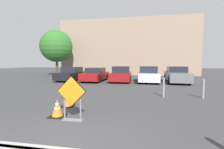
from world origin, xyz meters
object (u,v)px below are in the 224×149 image
traffic_cone_nearest (57,108)px  parked_car_nearest (72,74)px  parked_car_fifth (177,75)px  bollard_nearest (164,87)px  parked_car_fourth (148,75)px  bollard_second (203,88)px  parked_car_third (121,74)px  road_closed_sign (72,96)px  traffic_cone_second (68,99)px  traffic_cone_third (72,93)px  parked_car_second (95,75)px

traffic_cone_nearest → parked_car_nearest: bearing=112.2°
traffic_cone_nearest → parked_car_fifth: (6.36, 10.40, 0.43)m
bollard_nearest → parked_car_fifth: bearing=71.2°
parked_car_fourth → bollard_second: parked_car_fourth is taller
parked_car_fifth → bollard_nearest: parked_car_fifth is taller
traffic_cone_nearest → parked_car_third: 10.46m
road_closed_sign → traffic_cone_second: bearing=120.8°
traffic_cone_third → bollard_second: bearing=13.3°
road_closed_sign → parked_car_fourth: (3.04, 10.51, -0.09)m
parked_car_nearest → parked_car_fifth: bearing=-177.6°
traffic_cone_nearest → parked_car_fifth: bearing=58.5°
bollard_nearest → bollard_second: bollard_nearest is taller
parked_car_nearest → parked_car_third: parked_car_third is taller
parked_car_fourth → parked_car_third: bearing=-2.2°
parked_car_third → bollard_second: bearing=126.7°
traffic_cone_second → parked_car_fourth: parked_car_fourth is taller
traffic_cone_nearest → bollard_nearest: size_ratio=0.56×
traffic_cone_nearest → parked_car_third: (1.07, 10.39, 0.41)m
parked_car_third → parked_car_fifth: parked_car_fifth is taller
bollard_second → traffic_cone_second: bearing=-158.1°
traffic_cone_second → parked_car_fifth: parked_car_fifth is taller
parked_car_fifth → bollard_nearest: (-2.26, -6.66, -0.17)m
parked_car_second → parked_car_fifth: bearing=-175.3°
parked_car_fourth → bollard_nearest: size_ratio=3.89×
traffic_cone_second → parked_car_fourth: (3.93, 9.02, 0.39)m
traffic_cone_third → parked_car_second: bearing=98.0°
traffic_cone_third → parked_car_second: size_ratio=0.17×
traffic_cone_third → bollard_second: size_ratio=0.73×
traffic_cone_nearest → traffic_cone_third: bearing=101.6°
traffic_cone_nearest → traffic_cone_third: size_ratio=0.80×
road_closed_sign → parked_car_third: (0.40, 10.67, -0.11)m
parked_car_fourth → road_closed_sign: bearing=75.2°
parked_car_third → bollard_nearest: parked_car_third is taller
parked_car_nearest → parked_car_third: (5.29, 0.06, 0.02)m
traffic_cone_nearest → bollard_second: bollard_second is taller
bollard_second → traffic_cone_nearest: bearing=-148.4°
traffic_cone_second → traffic_cone_third: traffic_cone_third is taller
parked_car_third → parked_car_second: bearing=4.2°
bollard_nearest → parked_car_fourth: bearing=93.4°
road_closed_sign → parked_car_fourth: 10.94m
road_closed_sign → traffic_cone_third: (-1.12, 2.47, -0.44)m
road_closed_sign → parked_car_second: size_ratio=0.34×
parked_car_fourth → bollard_second: (2.36, -6.49, -0.18)m
traffic_cone_second → parked_car_fourth: bearing=66.4°
parked_car_second → parked_car_fourth: 5.29m
parked_car_second → bollard_nearest: (5.67, -6.45, -0.10)m
parked_car_third → parked_car_fifth: 5.29m
parked_car_nearest → parked_car_second: 2.65m
parked_car_fifth → bollard_second: (-0.29, -6.66, -0.19)m
parked_car_fourth → traffic_cone_second: bearing=67.8°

